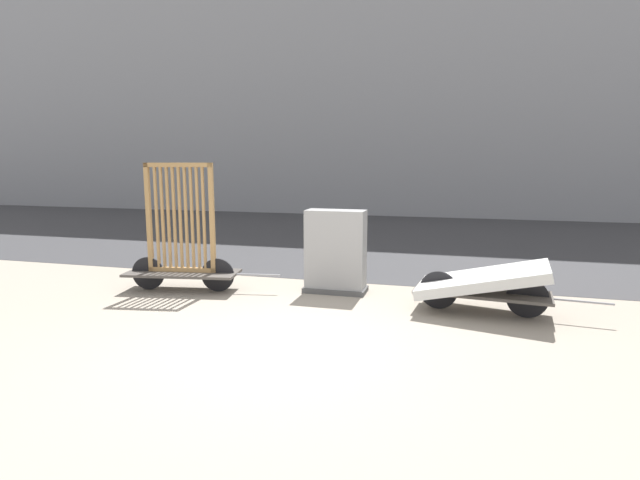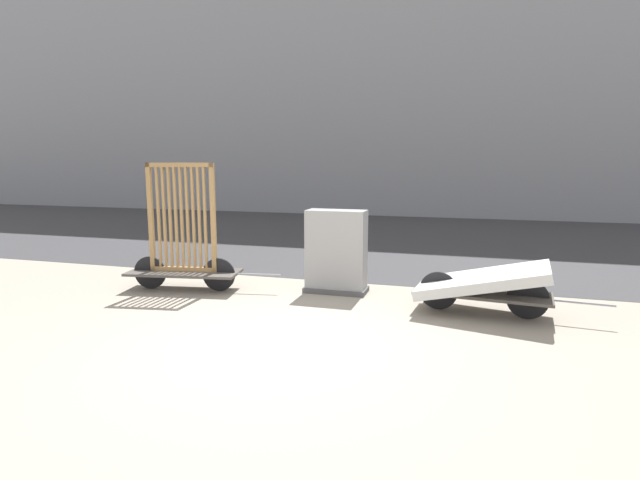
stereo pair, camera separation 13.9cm
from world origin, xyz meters
TOP-DOWN VIEW (x-y plane):
  - ground_plane at (0.00, 0.00)m, footprint 60.00×60.00m
  - road_strip at (0.00, 8.54)m, footprint 56.00×10.78m
  - building_facade at (0.00, 15.93)m, footprint 48.00×4.00m
  - bike_cart_with_bedframe at (-2.28, 1.93)m, footprint 2.50×0.94m
  - bike_cart_with_mattress at (2.29, 1.93)m, footprint 2.50×1.21m
  - utility_cabinet at (0.10, 2.49)m, footprint 0.99×0.46m

SIDE VIEW (x-z plane):
  - ground_plane at x=0.00m, z-range 0.00..0.00m
  - road_strip at x=0.00m, z-range 0.00..0.01m
  - bike_cart_with_mattress at x=2.29m, z-range 0.06..0.80m
  - utility_cabinet at x=0.10m, z-range -0.04..1.27m
  - bike_cart_with_bedframe at x=-2.28m, z-range -0.34..1.69m
  - building_facade at x=0.00m, z-range 0.00..14.17m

